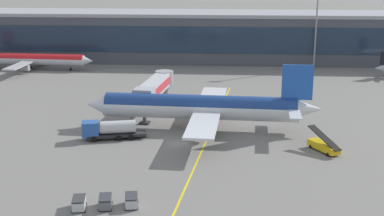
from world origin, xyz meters
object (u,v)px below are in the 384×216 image
at_px(baggage_cart_1, 105,202).
at_px(belt_loader, 324,145).
at_px(main_airliner, 201,107).
at_px(commuter_jet_far, 33,59).
at_px(fuel_tanker, 110,129).
at_px(baggage_cart_2, 131,201).
at_px(baggage_cart_0, 79,203).

bearing_deg(baggage_cart_1, belt_loader, 36.42).
xyz_separation_m(main_airliner, commuter_jet_far, (-50.22, 52.12, -1.22)).
distance_m(main_airliner, baggage_cart_1, 34.45).
xyz_separation_m(fuel_tanker, baggage_cart_1, (5.23, -26.05, -0.96)).
bearing_deg(belt_loader, main_airliner, 152.82).
distance_m(fuel_tanker, baggage_cart_1, 26.59).
distance_m(belt_loader, baggage_cart_2, 34.85).
relative_size(fuel_tanker, baggage_cart_0, 3.85).
relative_size(main_airliner, baggage_cart_2, 14.88).
relative_size(belt_loader, baggage_cart_2, 2.29).
bearing_deg(belt_loader, fuel_tanker, 174.11).
bearing_deg(fuel_tanker, main_airliner, 23.61).
bearing_deg(main_airliner, belt_loader, -27.18).
xyz_separation_m(baggage_cart_1, commuter_jet_far, (-40.10, 84.88, 2.16)).
xyz_separation_m(baggage_cart_0, commuter_jet_far, (-36.95, 85.46, 2.16)).
relative_size(baggage_cart_0, commuter_jet_far, 0.08).
height_order(belt_loader, commuter_jet_far, commuter_jet_far).
distance_m(baggage_cart_2, commuter_jet_far, 94.78).
bearing_deg(baggage_cart_0, belt_loader, 34.43).
relative_size(fuel_tanker, baggage_cart_2, 3.85).
bearing_deg(baggage_cart_2, fuel_tanker, 108.20).
distance_m(baggage_cart_1, baggage_cart_2, 3.20).
relative_size(baggage_cart_2, commuter_jet_far, 0.08).
bearing_deg(fuel_tanker, baggage_cart_1, -78.66).
height_order(belt_loader, baggage_cart_2, belt_loader).
xyz_separation_m(baggage_cart_0, baggage_cart_2, (6.30, 1.14, 0.00)).
bearing_deg(commuter_jet_far, baggage_cart_2, -62.84).
distance_m(fuel_tanker, commuter_jet_far, 68.40).
relative_size(belt_loader, baggage_cart_0, 2.29).
xyz_separation_m(fuel_tanker, baggage_cart_2, (8.37, -25.48, -0.96)).
height_order(main_airliner, baggage_cart_2, main_airliner).
relative_size(main_airliner, commuter_jet_far, 1.23).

